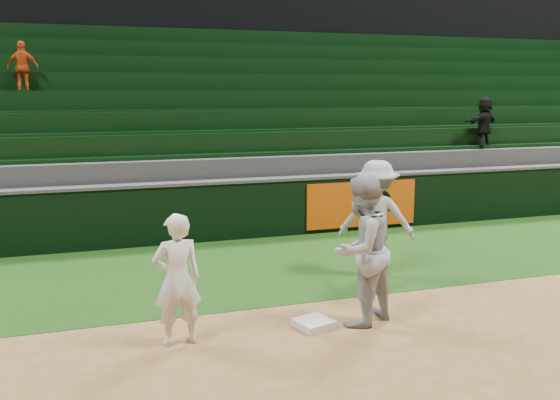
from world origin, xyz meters
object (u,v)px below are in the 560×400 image
object	(u,v)px
first_baseman	(177,279)
baserunner	(361,250)
first_base	(314,324)
base_coach	(376,218)

from	to	relation	value
first_baseman	baserunner	xyz separation A→B (m)	(2.42, -0.07, 0.18)
first_base	base_coach	size ratio (longest dim) A/B	0.23
baserunner	first_base	bearing A→B (deg)	-31.81
first_base	base_coach	distance (m)	2.81
baserunner	base_coach	world-z (taller)	baserunner
first_base	base_coach	bearing A→B (deg)	45.44
first_baseman	baserunner	distance (m)	2.42
first_baseman	baserunner	size ratio (longest dim) A/B	0.82
first_base	first_baseman	distance (m)	1.93
base_coach	baserunner	bearing A→B (deg)	85.76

